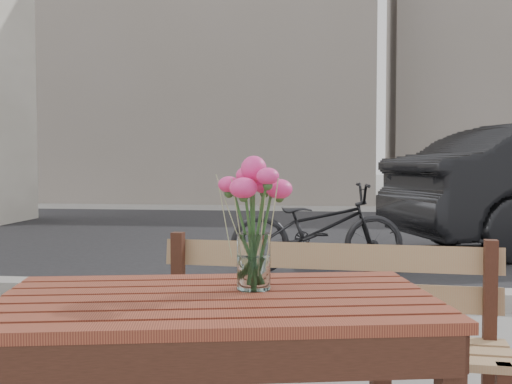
% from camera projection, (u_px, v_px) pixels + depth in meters
% --- Properties ---
extents(street, '(30.00, 8.12, 0.12)m').
position_uv_depth(street, '(323.00, 256.00, 6.63)').
color(street, black).
rests_on(street, ground).
extents(backdrop_buildings, '(15.50, 4.00, 8.00)m').
position_uv_depth(backdrop_buildings, '(338.00, 54.00, 15.67)').
color(backdrop_buildings, gray).
rests_on(backdrop_buildings, ground).
extents(main_table, '(1.22, 0.86, 0.69)m').
position_uv_depth(main_table, '(217.00, 339.00, 1.65)').
color(main_table, maroon).
rests_on(main_table, ground).
extents(main_bench, '(1.27, 0.47, 0.77)m').
position_uv_depth(main_bench, '(325.00, 318.00, 2.28)').
color(main_bench, '#A47E55').
rests_on(main_bench, ground).
extents(main_vase, '(0.20, 0.20, 0.36)m').
position_uv_depth(main_vase, '(254.00, 207.00, 1.72)').
color(main_vase, white).
rests_on(main_vase, main_table).
extents(bicycle, '(1.62, 0.78, 0.82)m').
position_uv_depth(bicycle, '(317.00, 228.00, 5.77)').
color(bicycle, black).
rests_on(bicycle, ground).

